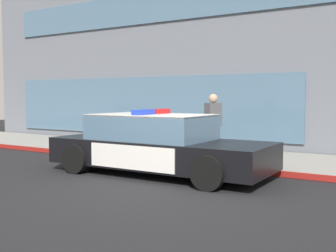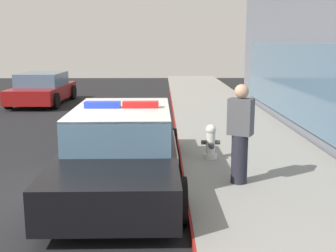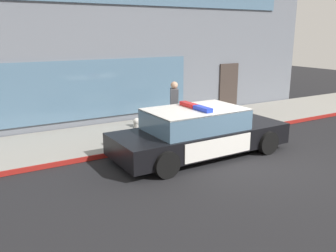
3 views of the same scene
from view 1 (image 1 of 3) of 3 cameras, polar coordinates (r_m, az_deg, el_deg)
ground at (r=7.96m, az=-0.23°, el=-8.86°), size 48.00×48.00×0.00m
sidewalk at (r=11.52m, az=10.66°, el=-4.54°), size 48.00×3.20×0.15m
curb_red_paint at (r=10.05m, az=7.27°, el=-5.75°), size 28.80×0.04×0.14m
storefront_building at (r=19.40m, az=12.17°, el=8.81°), size 20.21×11.89×6.86m
police_cruiser at (r=9.53m, az=-1.51°, el=-2.58°), size 5.18×2.16×1.49m
fire_hydrant at (r=11.60m, az=-1.37°, el=-2.29°), size 0.34×0.39×0.73m
pedestrian_on_sidewalk at (r=11.06m, az=6.23°, el=0.04°), size 0.42×0.48×1.71m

